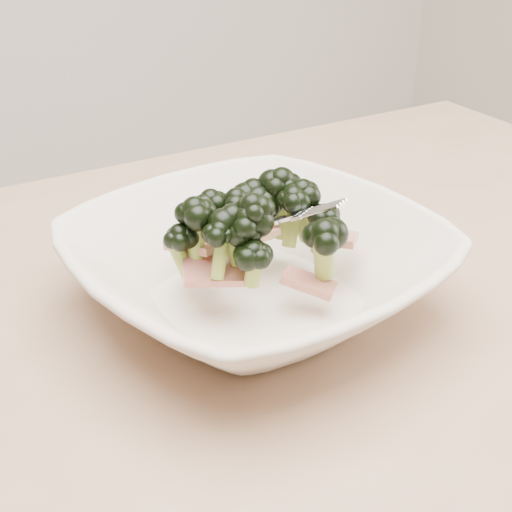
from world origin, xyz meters
The scene contains 2 objects.
dining_table centered at (0.00, 0.00, 0.65)m, with size 1.20×0.80×0.75m.
broccoli_dish centered at (0.01, 0.02, 0.79)m, with size 0.36×0.36×0.12m.
Camera 1 is at (-0.26, -0.45, 1.10)m, focal length 50.00 mm.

